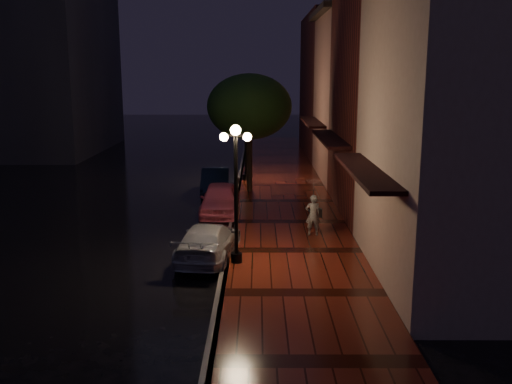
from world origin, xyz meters
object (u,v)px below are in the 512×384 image
(streetlamp_near, at_px, (236,186))
(silver_car, at_px, (208,242))
(street_tree, at_px, (250,109))
(parking_meter, at_px, (238,191))
(streetlamp_far, at_px, (246,136))
(pink_car, at_px, (220,199))
(navy_car, at_px, (215,181))
(woman_with_umbrella, at_px, (313,198))

(streetlamp_near, height_order, silver_car, streetlamp_near)
(street_tree, xyz_separation_m, parking_meter, (-0.46, -4.27, -3.21))
(streetlamp_far, relative_size, pink_car, 1.09)
(navy_car, relative_size, parking_meter, 2.67)
(streetlamp_near, height_order, pink_car, streetlamp_near)
(silver_car, bearing_deg, woman_with_umbrella, -140.44)
(navy_car, bearing_deg, streetlamp_far, 61.52)
(streetlamp_near, xyz_separation_m, woman_with_umbrella, (2.68, 3.09, -1.06))
(woman_with_umbrella, bearing_deg, navy_car, -60.37)
(pink_car, height_order, woman_with_umbrella, woman_with_umbrella)
(streetlamp_far, bearing_deg, pink_car, -97.44)
(streetlamp_near, height_order, parking_meter, streetlamp_near)
(street_tree, relative_size, navy_car, 1.49)
(streetlamp_near, bearing_deg, silver_car, 141.52)
(street_tree, bearing_deg, woman_with_umbrella, -72.94)
(woman_with_umbrella, height_order, parking_meter, woman_with_umbrella)
(street_tree, distance_m, parking_meter, 5.36)
(streetlamp_near, xyz_separation_m, streetlamp_far, (0.00, 14.00, 0.00))
(streetlamp_far, bearing_deg, streetlamp_near, -90.00)
(pink_car, height_order, parking_meter, parking_meter)
(street_tree, relative_size, pink_car, 1.46)
(silver_car, relative_size, parking_meter, 2.81)
(streetlamp_far, distance_m, street_tree, 3.44)
(street_tree, relative_size, woman_with_umbrella, 2.76)
(pink_car, bearing_deg, street_tree, 74.26)
(streetlamp_far, bearing_deg, parking_meter, -91.57)
(pink_car, height_order, navy_car, pink_car)
(navy_car, height_order, silver_car, navy_car)
(navy_car, xyz_separation_m, silver_car, (0.51, -10.20, -0.05))
(woman_with_umbrella, distance_m, parking_meter, 4.67)
(street_tree, bearing_deg, pink_car, -105.81)
(streetlamp_near, height_order, navy_car, streetlamp_near)
(streetlamp_near, height_order, streetlamp_far, same)
(pink_car, relative_size, silver_car, 0.96)
(street_tree, relative_size, silver_car, 1.41)
(streetlamp_near, bearing_deg, pink_car, 98.04)
(streetlamp_near, distance_m, streetlamp_far, 14.00)
(streetlamp_near, relative_size, navy_car, 1.10)
(streetlamp_near, bearing_deg, woman_with_umbrella, 49.00)
(streetlamp_far, distance_m, parking_meter, 7.45)
(streetlamp_far, height_order, parking_meter, streetlamp_far)
(streetlamp_near, bearing_deg, parking_meter, 91.70)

